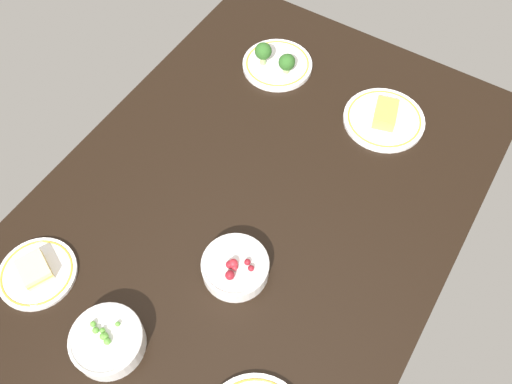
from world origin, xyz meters
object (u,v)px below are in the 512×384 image
(plate_cheese, at_px, (384,118))
(plate_sandwich, at_px, (37,272))
(bowl_berries, at_px, (235,267))
(plate_broccoli, at_px, (278,63))
(bowl_peas, at_px, (108,341))

(plate_cheese, bearing_deg, plate_sandwich, 150.06)
(bowl_berries, bearing_deg, plate_cheese, -9.61)
(plate_broccoli, bearing_deg, bowl_berries, -157.63)
(plate_cheese, bearing_deg, plate_broccoli, 87.11)
(bowl_berries, xyz_separation_m, plate_cheese, (0.59, -0.10, -0.01))
(plate_broccoli, distance_m, bowl_berries, 0.66)
(plate_broccoli, relative_size, bowl_peas, 1.32)
(plate_broccoli, distance_m, bowl_peas, 0.91)
(bowl_peas, height_order, plate_cheese, bowl_peas)
(plate_cheese, distance_m, plate_sandwich, 0.97)
(plate_broccoli, height_order, bowl_peas, plate_broccoli)
(plate_broccoli, bearing_deg, bowl_peas, -172.57)
(bowl_peas, distance_m, plate_cheese, 0.91)
(plate_cheese, bearing_deg, bowl_berries, 170.39)
(bowl_berries, xyz_separation_m, bowl_peas, (-0.29, 0.13, 0.00))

